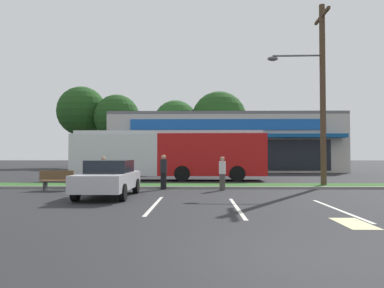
{
  "coord_description": "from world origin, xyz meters",
  "views": [
    {
      "loc": [
        -1.39,
        -5.89,
        1.65
      ],
      "look_at": [
        -1.86,
        18.1,
        2.38
      ],
      "focal_mm": 35.31,
      "sensor_mm": 36.0,
      "label": 1
    }
  ],
  "objects_px": {
    "city_bus": "(169,154)",
    "car_0": "(109,178)",
    "bus_stop_bench": "(58,180)",
    "pedestrian_near_bench": "(103,173)",
    "utility_pole": "(320,89)",
    "pedestrian_by_pole": "(164,172)",
    "car_1": "(123,166)",
    "pedestrian_mid": "(222,173)"
  },
  "relations": [
    {
      "from": "car_0",
      "to": "pedestrian_mid",
      "type": "height_order",
      "value": "pedestrian_mid"
    },
    {
      "from": "city_bus",
      "to": "pedestrian_by_pole",
      "type": "distance_m",
      "value": 6.74
    },
    {
      "from": "pedestrian_near_bench",
      "to": "pedestrian_mid",
      "type": "bearing_deg",
      "value": -176.41
    },
    {
      "from": "pedestrian_near_bench",
      "to": "pedestrian_by_pole",
      "type": "xyz_separation_m",
      "value": [
        2.87,
        0.31,
        0.04
      ]
    },
    {
      "from": "bus_stop_bench",
      "to": "pedestrian_near_bench",
      "type": "relative_size",
      "value": 1.0
    },
    {
      "from": "pedestrian_mid",
      "to": "pedestrian_near_bench",
      "type": "bearing_deg",
      "value": -3.06
    },
    {
      "from": "pedestrian_near_bench",
      "to": "bus_stop_bench",
      "type": "bearing_deg",
      "value": 14.74
    },
    {
      "from": "car_1",
      "to": "pedestrian_mid",
      "type": "bearing_deg",
      "value": 119.67
    },
    {
      "from": "bus_stop_bench",
      "to": "car_1",
      "type": "height_order",
      "value": "car_1"
    },
    {
      "from": "utility_pole",
      "to": "pedestrian_near_bench",
      "type": "xyz_separation_m",
      "value": [
        -10.95,
        -1.83,
        -4.35
      ]
    },
    {
      "from": "pedestrian_by_pole",
      "to": "city_bus",
      "type": "bearing_deg",
      "value": -6.77
    },
    {
      "from": "pedestrian_near_bench",
      "to": "pedestrian_by_pole",
      "type": "relative_size",
      "value": 0.95
    },
    {
      "from": "car_0",
      "to": "pedestrian_near_bench",
      "type": "height_order",
      "value": "pedestrian_near_bench"
    },
    {
      "from": "pedestrian_by_pole",
      "to": "car_0",
      "type": "bearing_deg",
      "value": 141.32
    },
    {
      "from": "car_1",
      "to": "pedestrian_by_pole",
      "type": "distance_m",
      "value": 13.27
    },
    {
      "from": "utility_pole",
      "to": "city_bus",
      "type": "bearing_deg",
      "value": 148.36
    },
    {
      "from": "car_1",
      "to": "bus_stop_bench",
      "type": "bearing_deg",
      "value": 88.17
    },
    {
      "from": "car_0",
      "to": "pedestrian_by_pole",
      "type": "relative_size",
      "value": 2.73
    },
    {
      "from": "pedestrian_near_bench",
      "to": "car_0",
      "type": "bearing_deg",
      "value": 113.08
    },
    {
      "from": "pedestrian_near_bench",
      "to": "pedestrian_by_pole",
      "type": "bearing_deg",
      "value": -169.11
    },
    {
      "from": "car_0",
      "to": "utility_pole",
      "type": "bearing_deg",
      "value": 115.85
    },
    {
      "from": "utility_pole",
      "to": "car_1",
      "type": "bearing_deg",
      "value": 139.0
    },
    {
      "from": "utility_pole",
      "to": "car_1",
      "type": "height_order",
      "value": "utility_pole"
    },
    {
      "from": "city_bus",
      "to": "pedestrian_by_pole",
      "type": "height_order",
      "value": "city_bus"
    },
    {
      "from": "utility_pole",
      "to": "pedestrian_mid",
      "type": "distance_m",
      "value": 7.09
    },
    {
      "from": "pedestrian_mid",
      "to": "city_bus",
      "type": "bearing_deg",
      "value": -68.33
    },
    {
      "from": "car_0",
      "to": "pedestrian_by_pole",
      "type": "xyz_separation_m",
      "value": [
        1.87,
        3.3,
        0.1
      ]
    },
    {
      "from": "utility_pole",
      "to": "car_1",
      "type": "xyz_separation_m",
      "value": [
        -12.6,
        10.95,
        -4.35
      ]
    },
    {
      "from": "utility_pole",
      "to": "car_0",
      "type": "height_order",
      "value": "utility_pole"
    },
    {
      "from": "utility_pole",
      "to": "city_bus",
      "type": "xyz_separation_m",
      "value": [
        -8.36,
        5.15,
        -3.39
      ]
    },
    {
      "from": "car_0",
      "to": "bus_stop_bench",
      "type": "bearing_deg",
      "value": -130.58
    },
    {
      "from": "utility_pole",
      "to": "car_0",
      "type": "distance_m",
      "value": 11.91
    },
    {
      "from": "city_bus",
      "to": "car_0",
      "type": "distance_m",
      "value": 10.15
    },
    {
      "from": "utility_pole",
      "to": "pedestrian_by_pole",
      "type": "xyz_separation_m",
      "value": [
        -8.09,
        -1.52,
        -4.31
      ]
    },
    {
      "from": "utility_pole",
      "to": "pedestrian_mid",
      "type": "relative_size",
      "value": 6.04
    },
    {
      "from": "pedestrian_near_bench",
      "to": "city_bus",
      "type": "bearing_deg",
      "value": -105.69
    },
    {
      "from": "car_1",
      "to": "city_bus",
      "type": "bearing_deg",
      "value": 126.15
    },
    {
      "from": "city_bus",
      "to": "pedestrian_near_bench",
      "type": "xyz_separation_m",
      "value": [
        -2.59,
        -6.98,
        -0.96
      ]
    },
    {
      "from": "city_bus",
      "to": "car_1",
      "type": "xyz_separation_m",
      "value": [
        -4.24,
        5.8,
        -0.97
      ]
    },
    {
      "from": "car_0",
      "to": "car_1",
      "type": "relative_size",
      "value": 0.96
    },
    {
      "from": "pedestrian_mid",
      "to": "utility_pole",
      "type": "bearing_deg",
      "value": -161.72
    },
    {
      "from": "utility_pole",
      "to": "city_bus",
      "type": "height_order",
      "value": "utility_pole"
    }
  ]
}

